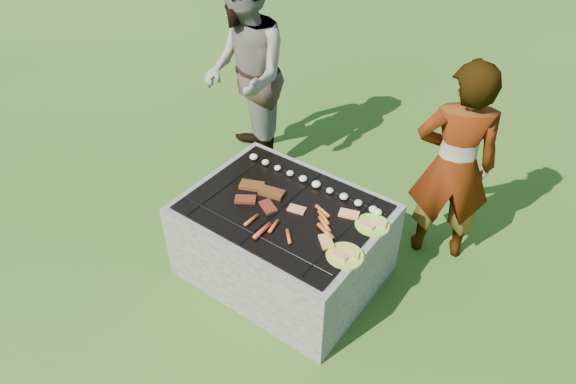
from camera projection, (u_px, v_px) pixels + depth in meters
name	position (u px, v px, depth m)	size (l,w,h in m)	color
lawn	(284.00, 270.00, 3.76)	(60.00, 60.00, 0.00)	#214A12
fire_pit	(284.00, 242.00, 3.59)	(1.30, 1.00, 0.62)	#A8A295
mushrooms	(317.00, 185.00, 3.53)	(1.10, 0.07, 0.04)	silver
pork_slabs	(260.00, 194.00, 3.46)	(0.40, 0.29, 0.02)	#914F1A
sausages	(299.00, 225.00, 3.22)	(0.53, 0.49, 0.03)	orange
bread_on_grate	(327.00, 222.00, 3.25)	(0.45, 0.42, 0.02)	tan
plate_far	(372.00, 225.00, 3.24)	(0.23, 0.23, 0.03)	#D7ED38
plate_near	(345.00, 256.00, 3.03)	(0.30, 0.30, 0.03)	yellow
cook	(454.00, 166.00, 3.46)	(0.56, 0.37, 1.54)	gray
bystander	(245.00, 76.00, 4.25)	(0.86, 0.67, 1.78)	gray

